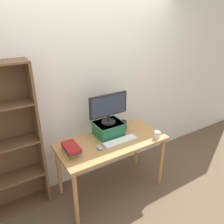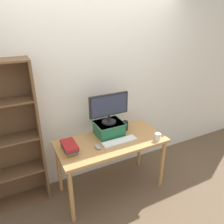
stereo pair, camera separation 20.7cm
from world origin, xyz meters
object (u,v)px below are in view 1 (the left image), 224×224
Objects in this scene: computer_monitor at (108,107)px; book_stack at (71,149)px; keyboard at (120,141)px; coffee_mug at (157,135)px; desk_speaker at (124,125)px; riser_box at (108,128)px; desk at (112,146)px; computer_mouse at (99,147)px.

computer_monitor reaches higher than book_stack.
computer_monitor reaches higher than keyboard.
coffee_mug is (0.45, -0.17, 0.03)m from keyboard.
book_stack is 2.11× the size of desk_speaker.
computer_monitor is 0.42m from desk_speaker.
riser_box is 1.34× the size of book_stack.
riser_box is 0.80× the size of keyboard.
desk is at bearing -106.26° from computer_monitor.
riser_box is 0.26m from desk_speaker.
desk_speaker is (0.51, 0.25, 0.05)m from computer_mouse.
book_stack reaches higher than desk.
riser_box is at bearing 41.25° from computer_mouse.
desk is at bearing -150.55° from desk_speaker.
computer_mouse is 0.57m from desk_speaker.
computer_monitor reaches higher than desk.
riser_box is at bearing 141.01° from coffee_mug.
book_stack reaches higher than coffee_mug.
coffee_mug is (0.75, -0.17, 0.03)m from computer_mouse.
computer_mouse is at bearing -15.13° from book_stack.
keyboard is 0.29m from computer_mouse.
book_stack is (-0.61, 0.09, 0.04)m from keyboard.
keyboard is (0.03, -0.23, -0.08)m from riser_box.
desk is at bearing 154.78° from coffee_mug.
riser_box reaches higher than desk.
computer_monitor reaches higher than computer_mouse.
desk is 13.05× the size of computer_mouse.
desk_speaker is at bearing 11.21° from book_stack.
book_stack is (-0.32, 0.09, 0.04)m from computer_mouse.
computer_mouse is at bearing -159.17° from desk.
computer_mouse is 0.33m from book_stack.
desk_speaker is (0.25, 0.02, -0.33)m from computer_monitor.
desk_speaker is (0.22, 0.25, 0.05)m from keyboard.
computer_mouse is at bearing 167.47° from coffee_mug.
computer_monitor is at bearing 13.79° from book_stack.
riser_box is 3.44× the size of computer_mouse.
riser_box reaches higher than book_stack.
book_stack is at bearing 179.75° from desk.
coffee_mug reaches higher than keyboard.
desk_speaker is (0.83, 0.16, 0.01)m from book_stack.
riser_box is (0.04, 0.15, 0.18)m from desk.
desk_speaker is at bearing 4.85° from riser_box.
desk is 0.37m from desk_speaker.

